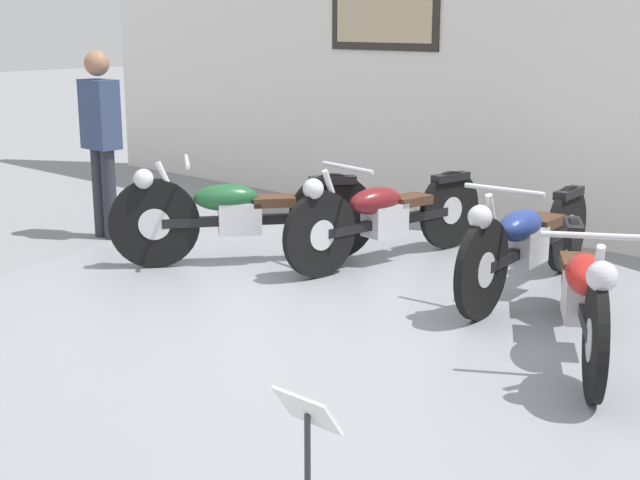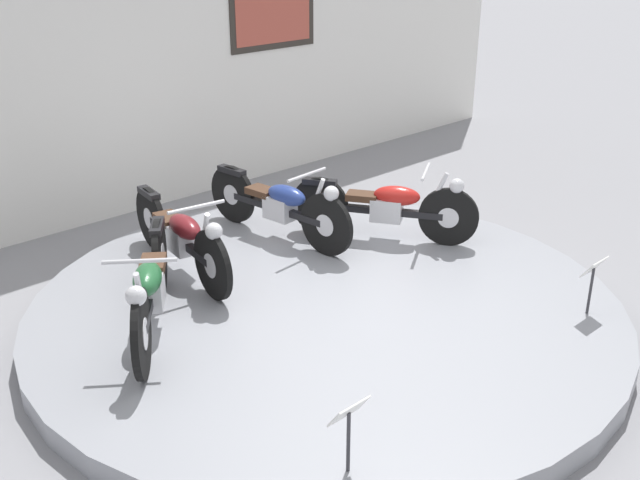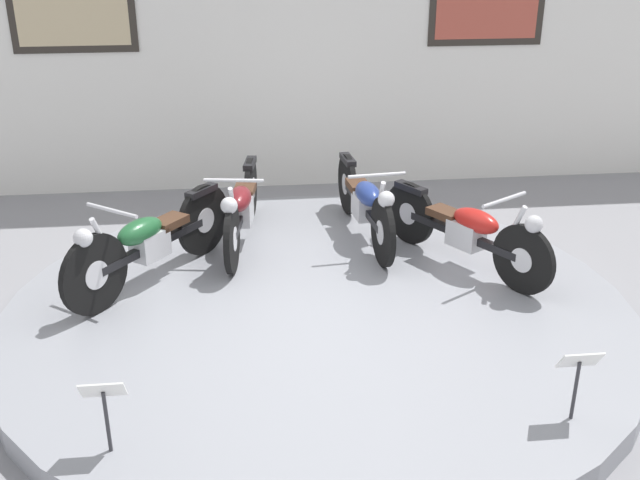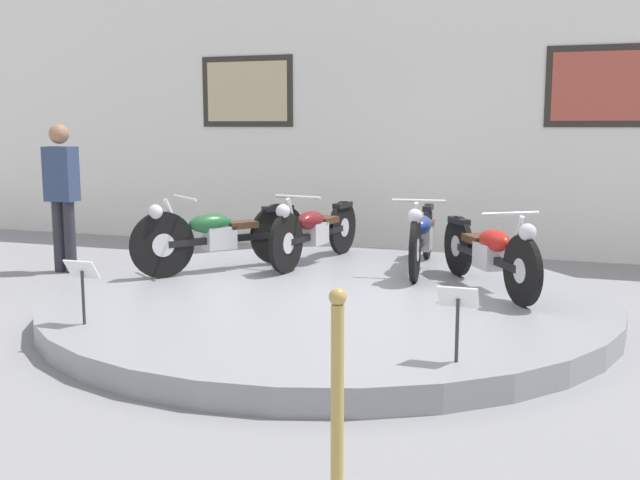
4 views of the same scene
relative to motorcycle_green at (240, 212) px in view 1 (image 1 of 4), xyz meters
The scene contains 9 objects.
ground_plane 1.62m from the motorcycle_green, 21.70° to the right, with size 60.00×60.00×0.00m, color gray.
display_platform 1.58m from the motorcycle_green, 21.70° to the right, with size 5.17×5.17×0.20m, color gray.
back_wall 3.65m from the motorcycle_green, 65.53° to the left, with size 14.00×0.22×4.00m.
motorcycle_green is the anchor object (origin of this frame).
motorcycle_maroon 1.10m from the motorcycle_green, 43.84° to the left, with size 0.54×1.97×0.79m.
motorcycle_blue 2.14m from the motorcycle_green, 20.87° to the left, with size 0.54×1.98×0.79m.
motorcycle_red 2.79m from the motorcycle_green, ahead, with size 1.09×1.69×0.78m.
info_placard_front_centre 3.63m from the motorcycle_green, 38.57° to the right, with size 0.26×0.11×0.51m.
visitor_standing 2.21m from the motorcycle_green, behind, with size 0.36×0.23×1.74m.
Camera 1 is at (3.49, -3.88, 2.01)m, focal length 50.00 mm.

